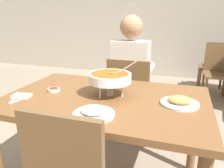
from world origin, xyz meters
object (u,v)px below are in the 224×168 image
at_px(curry_bowl, 110,78).
at_px(rice_plate, 94,112).
at_px(dining_table_main, 105,111).
at_px(appetizer_plate, 180,102).
at_px(chair_diner_main, 130,95).
at_px(sauce_dish, 54,89).
at_px(chair_bg_window, 219,69).
at_px(diner_main, 131,72).
at_px(chair_bg_right, 219,63).

bearing_deg(curry_bowl, rice_plate, -86.98).
distance_m(dining_table_main, appetizer_plate, 0.51).
height_order(curry_bowl, rice_plate, curry_bowl).
xyz_separation_m(chair_diner_main, curry_bowl, (0.02, -0.70, 0.38)).
relative_size(appetizer_plate, sauce_dish, 2.67).
xyz_separation_m(dining_table_main, sauce_dish, (-0.41, 0.00, 0.11)).
bearing_deg(rice_plate, chair_bg_window, 69.16).
xyz_separation_m(dining_table_main, chair_diner_main, (-0.00, 0.74, -0.15)).
bearing_deg(sauce_dish, curry_bowl, 5.60).
bearing_deg(appetizer_plate, chair_diner_main, 124.50).
distance_m(dining_table_main, diner_main, 0.78).
bearing_deg(dining_table_main, appetizer_plate, 2.43).
height_order(diner_main, rice_plate, diner_main).
distance_m(diner_main, chair_bg_right, 2.24).
xyz_separation_m(diner_main, curry_bowl, (0.02, -0.73, 0.14)).
height_order(rice_plate, sauce_dish, rice_plate).
relative_size(rice_plate, appetizer_plate, 1.00).
height_order(dining_table_main, chair_bg_right, chair_bg_right).
xyz_separation_m(diner_main, chair_bg_right, (1.08, 1.95, -0.24)).
distance_m(chair_diner_main, rice_plate, 1.07).
distance_m(dining_table_main, chair_bg_right, 2.94).
height_order(dining_table_main, diner_main, diner_main).
bearing_deg(chair_diner_main, chair_bg_right, 61.51).
bearing_deg(rice_plate, chair_diner_main, 92.03).
bearing_deg(chair_bg_window, diner_main, -123.82).
relative_size(chair_diner_main, rice_plate, 3.75).
xyz_separation_m(curry_bowl, sauce_dish, (-0.43, -0.04, -0.12)).
relative_size(chair_diner_main, chair_bg_right, 1.00).
xyz_separation_m(diner_main, rice_plate, (0.04, -1.07, 0.04)).
xyz_separation_m(diner_main, chair_bg_window, (1.03, 1.54, -0.24)).
bearing_deg(chair_bg_right, rice_plate, -108.99).
bearing_deg(curry_bowl, chair_bg_window, 65.99).
relative_size(chair_diner_main, sauce_dish, 10.00).
height_order(dining_table_main, sauce_dish, sauce_dish).
bearing_deg(dining_table_main, sauce_dish, 179.97).
relative_size(rice_plate, sauce_dish, 2.67).
xyz_separation_m(curry_bowl, chair_bg_right, (1.06, 2.69, -0.38)).
xyz_separation_m(dining_table_main, appetizer_plate, (0.50, 0.02, 0.12)).
distance_m(chair_diner_main, chair_bg_right, 2.26).
distance_m(rice_plate, appetizer_plate, 0.56).
relative_size(diner_main, sauce_dish, 14.56).
xyz_separation_m(chair_bg_right, chair_bg_window, (-0.05, -0.42, 0.00)).
distance_m(chair_diner_main, diner_main, 0.24).
xyz_separation_m(rice_plate, chair_bg_window, (0.99, 2.61, -0.27)).
bearing_deg(chair_bg_right, diner_main, -118.89).
distance_m(dining_table_main, chair_bg_window, 2.54).
bearing_deg(chair_bg_right, curry_bowl, -111.51).
relative_size(dining_table_main, appetizer_plate, 5.80).
bearing_deg(diner_main, chair_diner_main, -90.00).
bearing_deg(chair_bg_right, sauce_dish, -118.63).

